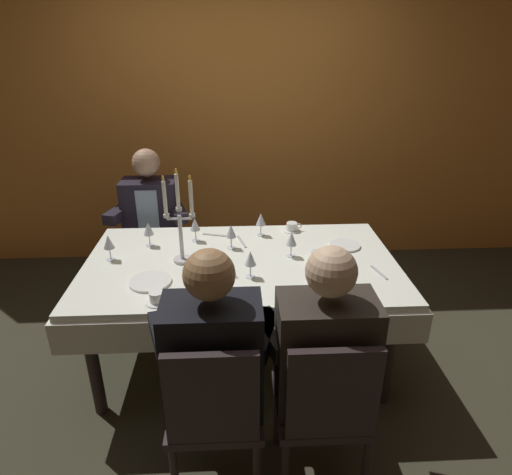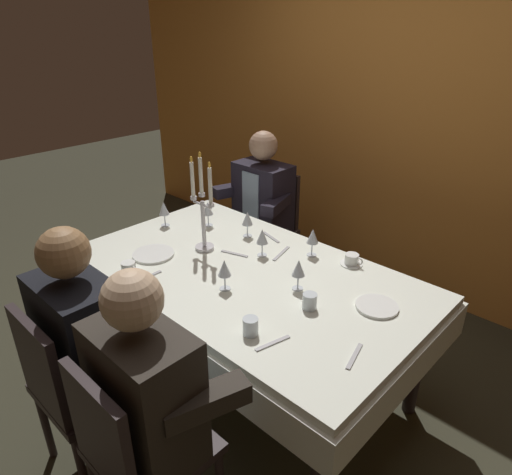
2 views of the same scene
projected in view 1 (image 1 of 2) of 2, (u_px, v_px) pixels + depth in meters
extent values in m
plane|color=#333223|center=(242.00, 357.00, 2.98)|extent=(12.00, 12.00, 0.00)
cube|color=orange|center=(236.00, 116.00, 3.94)|extent=(6.00, 0.12, 2.70)
cube|color=white|center=(241.00, 264.00, 2.68)|extent=(1.90, 1.10, 0.04)
cube|color=white|center=(241.00, 279.00, 2.73)|extent=(1.94, 1.14, 0.18)
cylinder|color=#2B2223|center=(93.00, 363.00, 2.41)|extent=(0.07, 0.07, 0.70)
cylinder|color=#2B2223|center=(389.00, 353.00, 2.48)|extent=(0.07, 0.07, 0.70)
cylinder|color=#2B2223|center=(127.00, 284.00, 3.19)|extent=(0.07, 0.07, 0.70)
cylinder|color=#2B2223|center=(351.00, 278.00, 3.27)|extent=(0.07, 0.07, 0.70)
cylinder|color=silver|center=(183.00, 260.00, 2.67)|extent=(0.11, 0.11, 0.02)
cylinder|color=silver|center=(181.00, 237.00, 2.60)|extent=(0.02, 0.02, 0.28)
cylinder|color=silver|center=(179.00, 209.00, 2.53)|extent=(0.04, 0.04, 0.02)
cylinder|color=white|center=(177.00, 191.00, 2.49)|extent=(0.02, 0.02, 0.20)
ellipsoid|color=yellow|center=(176.00, 171.00, 2.44)|extent=(0.02, 0.02, 0.03)
cylinder|color=silver|center=(186.00, 219.00, 2.56)|extent=(0.07, 0.01, 0.01)
cylinder|color=silver|center=(192.00, 215.00, 2.55)|extent=(0.04, 0.04, 0.02)
cylinder|color=white|center=(191.00, 198.00, 2.51)|extent=(0.02, 0.02, 0.20)
ellipsoid|color=yellow|center=(190.00, 178.00, 2.46)|extent=(0.02, 0.02, 0.03)
cylinder|color=silver|center=(173.00, 219.00, 2.55)|extent=(0.07, 0.01, 0.01)
cylinder|color=silver|center=(166.00, 216.00, 2.54)|extent=(0.04, 0.04, 0.02)
cylinder|color=white|center=(165.00, 198.00, 2.50)|extent=(0.02, 0.02, 0.20)
ellipsoid|color=yellow|center=(163.00, 178.00, 2.45)|extent=(0.02, 0.02, 0.03)
cylinder|color=white|center=(150.00, 282.00, 2.43)|extent=(0.24, 0.24, 0.01)
cylinder|color=white|center=(345.00, 245.00, 2.86)|extent=(0.20, 0.20, 0.01)
cylinder|color=silver|center=(250.00, 277.00, 2.49)|extent=(0.06, 0.06, 0.00)
cylinder|color=silver|center=(250.00, 270.00, 2.48)|extent=(0.01, 0.01, 0.07)
cone|color=silver|center=(250.00, 258.00, 2.44)|extent=(0.07, 0.07, 0.08)
cylinder|color=silver|center=(291.00, 256.00, 2.73)|extent=(0.06, 0.06, 0.00)
cylinder|color=silver|center=(291.00, 250.00, 2.72)|extent=(0.01, 0.01, 0.07)
cone|color=silver|center=(291.00, 239.00, 2.68)|extent=(0.07, 0.07, 0.08)
cylinder|color=maroon|center=(291.00, 242.00, 2.69)|extent=(0.04, 0.04, 0.03)
cylinder|color=silver|center=(261.00, 235.00, 3.03)|extent=(0.06, 0.06, 0.00)
cylinder|color=silver|center=(261.00, 230.00, 3.01)|extent=(0.01, 0.01, 0.07)
cone|color=silver|center=(261.00, 219.00, 2.98)|extent=(0.07, 0.07, 0.08)
cylinder|color=#E0D172|center=(261.00, 222.00, 2.99)|extent=(0.04, 0.04, 0.03)
cylinder|color=silver|center=(150.00, 245.00, 2.87)|extent=(0.06, 0.06, 0.00)
cylinder|color=silver|center=(150.00, 240.00, 2.86)|extent=(0.01, 0.01, 0.07)
cone|color=silver|center=(148.00, 229.00, 2.83)|extent=(0.07, 0.07, 0.08)
cylinder|color=maroon|center=(149.00, 232.00, 2.84)|extent=(0.04, 0.04, 0.03)
cylinder|color=silver|center=(231.00, 248.00, 2.84)|extent=(0.06, 0.06, 0.00)
cylinder|color=silver|center=(231.00, 242.00, 2.83)|extent=(0.01, 0.01, 0.07)
cone|color=silver|center=(231.00, 231.00, 2.79)|extent=(0.07, 0.07, 0.08)
cylinder|color=#E0D172|center=(231.00, 234.00, 2.80)|extent=(0.04, 0.04, 0.03)
cylinder|color=silver|center=(196.00, 240.00, 2.94)|extent=(0.06, 0.06, 0.00)
cylinder|color=silver|center=(196.00, 235.00, 2.93)|extent=(0.01, 0.01, 0.07)
cone|color=silver|center=(195.00, 224.00, 2.90)|extent=(0.07, 0.07, 0.08)
cylinder|color=maroon|center=(195.00, 227.00, 2.91)|extent=(0.04, 0.04, 0.03)
cylinder|color=silver|center=(111.00, 259.00, 2.69)|extent=(0.06, 0.06, 0.00)
cylinder|color=silver|center=(110.00, 254.00, 2.67)|extent=(0.01, 0.01, 0.07)
cone|color=silver|center=(108.00, 242.00, 2.64)|extent=(0.07, 0.07, 0.08)
cylinder|color=#E0D172|center=(109.00, 245.00, 2.65)|extent=(0.04, 0.04, 0.03)
cylinder|color=silver|center=(317.00, 257.00, 2.64)|extent=(0.07, 0.07, 0.08)
cylinder|color=silver|center=(316.00, 285.00, 2.34)|extent=(0.07, 0.07, 0.08)
cylinder|color=white|center=(292.00, 230.00, 3.10)|extent=(0.12, 0.12, 0.01)
cylinder|color=white|center=(292.00, 226.00, 3.09)|extent=(0.08, 0.08, 0.05)
torus|color=white|center=(299.00, 226.00, 3.09)|extent=(0.04, 0.01, 0.04)
cylinder|color=white|center=(157.00, 302.00, 2.25)|extent=(0.12, 0.12, 0.01)
cylinder|color=white|center=(157.00, 297.00, 2.24)|extent=(0.08, 0.08, 0.05)
torus|color=white|center=(166.00, 296.00, 2.24)|extent=(0.04, 0.01, 0.04)
cube|color=#B7B7BC|center=(335.00, 288.00, 2.37)|extent=(0.06, 0.17, 0.01)
cube|color=#B7B7BC|center=(379.00, 272.00, 2.53)|extent=(0.06, 0.17, 0.01)
cube|color=#B7B7BC|center=(214.00, 235.00, 3.03)|extent=(0.17, 0.06, 0.01)
cube|color=#B7B7BC|center=(180.00, 297.00, 2.29)|extent=(0.02, 0.17, 0.01)
cube|color=#B7B7BC|center=(211.00, 255.00, 2.75)|extent=(0.17, 0.07, 0.01)
cube|color=#B7B7BC|center=(242.00, 242.00, 2.93)|extent=(0.07, 0.19, 0.01)
cylinder|color=#2B2223|center=(131.00, 282.00, 3.49)|extent=(0.04, 0.04, 0.42)
cylinder|color=#2B2223|center=(177.00, 281.00, 3.51)|extent=(0.04, 0.04, 0.42)
cylinder|color=#2B2223|center=(140.00, 261.00, 3.82)|extent=(0.04, 0.04, 0.42)
cylinder|color=#2B2223|center=(181.00, 260.00, 3.84)|extent=(0.04, 0.04, 0.42)
cube|color=#2B2223|center=(155.00, 246.00, 3.57)|extent=(0.42, 0.42, 0.04)
cube|color=#2B2223|center=(156.00, 210.00, 3.64)|extent=(0.38, 0.04, 0.44)
cube|color=black|center=(151.00, 213.00, 3.45)|extent=(0.42, 0.26, 0.54)
cube|color=#859AB3|center=(148.00, 216.00, 3.32)|extent=(0.16, 0.01, 0.40)
sphere|color=tan|center=(146.00, 163.00, 3.28)|extent=(0.21, 0.21, 0.21)
cube|color=black|center=(120.00, 213.00, 3.33)|extent=(0.19, 0.34, 0.08)
cube|color=black|center=(178.00, 212.00, 3.35)|extent=(0.19, 0.34, 0.08)
cylinder|color=#2B2223|center=(253.00, 413.00, 2.26)|extent=(0.04, 0.04, 0.42)
cylinder|color=#2B2223|center=(184.00, 416.00, 2.24)|extent=(0.04, 0.04, 0.42)
cube|color=#2B2223|center=(216.00, 408.00, 1.99)|extent=(0.42, 0.42, 0.04)
cube|color=#2B2223|center=(212.00, 399.00, 1.72)|extent=(0.38, 0.04, 0.44)
cube|color=black|center=(213.00, 357.00, 1.87)|extent=(0.42, 0.26, 0.54)
cube|color=#889EB2|center=(214.00, 332.00, 1.98)|extent=(0.16, 0.01, 0.40)
sphere|color=#946C45|center=(209.00, 275.00, 1.71)|extent=(0.21, 0.21, 0.21)
cube|color=black|center=(263.00, 334.00, 1.96)|extent=(0.19, 0.34, 0.08)
cube|color=black|center=(164.00, 337.00, 1.94)|extent=(0.19, 0.34, 0.08)
cylinder|color=#2B2223|center=(346.00, 410.00, 2.28)|extent=(0.04, 0.04, 0.42)
cylinder|color=#2B2223|center=(277.00, 412.00, 2.26)|extent=(0.04, 0.04, 0.42)
cylinder|color=#2B2223|center=(365.00, 472.00, 1.95)|extent=(0.04, 0.04, 0.42)
cylinder|color=#2B2223|center=(285.00, 475.00, 1.94)|extent=(0.04, 0.04, 0.42)
cube|color=#2B2223|center=(321.00, 404.00, 2.01)|extent=(0.42, 0.42, 0.04)
cube|color=#2B2223|center=(333.00, 395.00, 1.74)|extent=(0.38, 0.04, 0.44)
cube|color=#2C2620|center=(325.00, 354.00, 1.90)|extent=(0.42, 0.26, 0.54)
cube|color=#879EAD|center=(319.00, 329.00, 2.01)|extent=(0.16, 0.01, 0.40)
sphere|color=#D2AE89|center=(331.00, 272.00, 1.73)|extent=(0.21, 0.21, 0.21)
cube|color=#2C2620|center=(369.00, 331.00, 1.98)|extent=(0.19, 0.34, 0.08)
cube|color=#2C2620|center=(272.00, 334.00, 1.96)|extent=(0.19, 0.34, 0.08)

